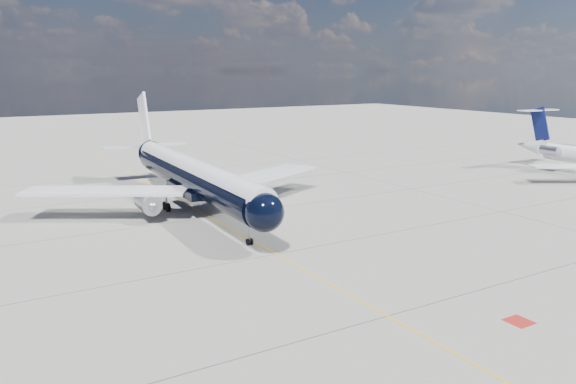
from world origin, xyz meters
name	(u,v)px	position (x,y,z in m)	size (l,w,h in m)	color
ground	(193,208)	(0.00, 30.00, 0.00)	(320.00, 320.00, 0.00)	gray
taxiway_centerline	(210,217)	(0.00, 25.00, 0.00)	(0.16, 160.00, 0.01)	#E9AE0C
red_marking	(519,321)	(6.80, -10.00, 0.00)	(1.60, 1.60, 0.01)	maroon
main_airliner	(190,175)	(-0.19, 30.04, 4.05)	(37.11, 45.16, 13.05)	black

